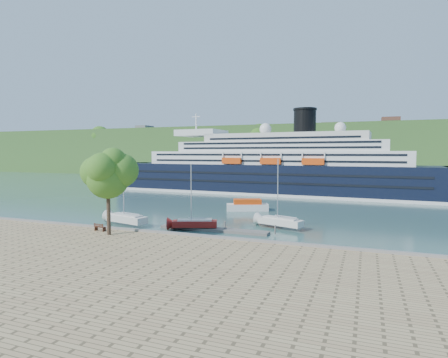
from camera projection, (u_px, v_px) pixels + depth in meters
ground at (150, 239)px, 48.94m from camera, size 400.00×400.00×0.00m
far_hillside at (310, 151)px, 183.11m from camera, size 400.00×50.00×24.00m
quay_coping at (149, 231)px, 48.67m from camera, size 220.00×0.50×0.30m
cruise_ship at (265, 152)px, 103.69m from camera, size 103.67×20.50×23.13m
park_bench at (100, 227)px, 49.46m from camera, size 1.77×0.86×1.10m
promenade_tree at (108, 188)px, 46.81m from camera, size 7.14×7.14×11.82m
floating_pontoon at (213, 229)px, 54.45m from camera, size 16.51×2.05×0.37m
sailboat_white_near at (126, 192)px, 57.89m from camera, size 8.46×4.16×10.53m
sailboat_red at (195, 199)px, 54.57m from camera, size 7.41×4.42×9.26m
sailboat_white_far at (281, 196)px, 55.74m from camera, size 7.91×4.53×9.87m
tender_launch at (247, 205)px, 73.44m from camera, size 8.63×5.69×2.26m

